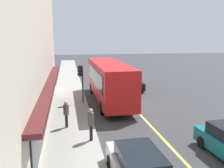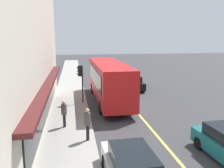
% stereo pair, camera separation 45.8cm
% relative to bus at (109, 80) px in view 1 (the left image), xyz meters
% --- Properties ---
extents(ground, '(120.00, 120.00, 0.00)m').
position_rel_bus_xyz_m(ground, '(-2.02, -1.69, -1.99)').
color(ground, '#38383A').
extents(sidewalk, '(80.00, 2.97, 0.15)m').
position_rel_bus_xyz_m(sidewalk, '(-2.02, 3.47, -1.91)').
color(sidewalk, '#9E9B93').
rests_on(sidewalk, ground).
extents(lane_centre_stripe, '(36.00, 0.16, 0.01)m').
position_rel_bus_xyz_m(lane_centre_stripe, '(-2.02, -1.69, -1.98)').
color(lane_centre_stripe, '#D8D14C').
rests_on(lane_centre_stripe, ground).
extents(bus, '(11.16, 2.70, 3.50)m').
position_rel_bus_xyz_m(bus, '(0.00, 0.00, 0.00)').
color(bus, red).
rests_on(bus, ground).
extents(traffic_light, '(0.30, 0.52, 3.20)m').
position_rel_bus_xyz_m(traffic_light, '(-0.45, 2.49, 0.55)').
color(traffic_light, '#2D2D33').
rests_on(traffic_light, sidewalk).
extents(car_black, '(4.35, 1.95, 1.52)m').
position_rel_bus_xyz_m(car_black, '(4.71, -3.40, -1.24)').
color(car_black, black).
rests_on(car_black, ground).
extents(pedestrian_mid_block, '(0.34, 0.34, 1.69)m').
position_rel_bus_xyz_m(pedestrian_mid_block, '(-6.15, 3.73, -0.82)').
color(pedestrian_mid_block, black).
rests_on(pedestrian_mid_block, sidewalk).
extents(pedestrian_near_storefront, '(0.34, 0.34, 1.82)m').
position_rel_bus_xyz_m(pedestrian_near_storefront, '(-8.39, 2.40, -0.74)').
color(pedestrian_near_storefront, black).
rests_on(pedestrian_near_storefront, sidewalk).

